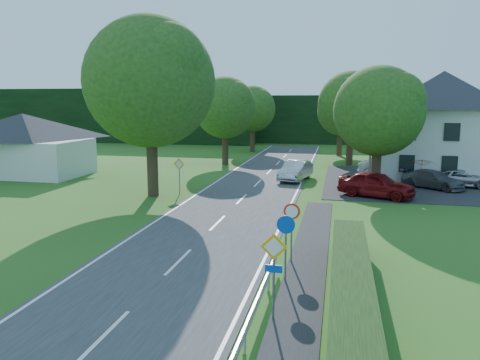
% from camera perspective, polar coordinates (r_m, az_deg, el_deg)
% --- Properties ---
extents(road, '(7.00, 80.00, 0.04)m').
position_cam_1_polar(road, '(26.10, -1.63, -4.18)').
color(road, '#353538').
rests_on(road, ground).
extents(parking_pad, '(14.00, 16.00, 0.04)m').
position_cam_1_polar(parking_pad, '(38.61, 20.80, -0.27)').
color(parking_pad, black).
rests_on(parking_pad, ground).
extents(line_edge_left, '(0.12, 80.00, 0.01)m').
position_cam_1_polar(line_edge_left, '(27.03, -8.35, -3.74)').
color(line_edge_left, white).
rests_on(line_edge_left, road).
extents(line_edge_right, '(0.12, 80.00, 0.01)m').
position_cam_1_polar(line_edge_right, '(25.55, 5.49, -4.47)').
color(line_edge_right, white).
rests_on(line_edge_right, road).
extents(line_centre, '(0.12, 80.00, 0.01)m').
position_cam_1_polar(line_centre, '(26.10, -1.63, -4.13)').
color(line_centre, white).
rests_on(line_centre, road).
extents(tree_main, '(9.40, 9.40, 11.64)m').
position_cam_1_polar(tree_main, '(31.04, -10.85, 8.68)').
color(tree_main, '#1E4715').
rests_on(tree_main, ground).
extents(tree_left_far, '(7.00, 7.00, 8.58)m').
position_cam_1_polar(tree_left_far, '(46.00, -1.83, 7.21)').
color(tree_left_far, '#1E4715').
rests_on(tree_left_far, ground).
extents(tree_right_far, '(7.40, 7.40, 9.09)m').
position_cam_1_polar(tree_right_far, '(46.66, 13.36, 7.30)').
color(tree_right_far, '#1E4715').
rests_on(tree_right_far, ground).
extents(tree_left_back, '(6.60, 6.60, 8.07)m').
position_cam_1_polar(tree_left_back, '(57.63, 1.54, 7.46)').
color(tree_left_back, '#1E4715').
rests_on(tree_left_back, ground).
extents(tree_right_back, '(6.20, 6.20, 7.56)m').
position_cam_1_polar(tree_right_back, '(54.68, 12.10, 6.86)').
color(tree_right_back, '#1E4715').
rests_on(tree_right_back, ground).
extents(tree_right_mid, '(7.00, 7.00, 8.58)m').
position_cam_1_polar(tree_right_mid, '(32.78, 16.46, 5.82)').
color(tree_right_mid, '#1E4715').
rests_on(tree_right_mid, ground).
extents(treeline_left, '(44.00, 6.00, 8.00)m').
position_cam_1_polar(treeline_left, '(74.83, -15.14, 7.61)').
color(treeline_left, black).
rests_on(treeline_left, ground).
extents(treeline_right, '(30.00, 5.00, 7.00)m').
position_cam_1_polar(treeline_right, '(70.70, 13.75, 7.16)').
color(treeline_right, black).
rests_on(treeline_right, ground).
extents(bungalow_left, '(11.00, 6.50, 5.20)m').
position_cam_1_polar(bungalow_left, '(43.45, -24.85, 4.09)').
color(bungalow_left, silver).
rests_on(bungalow_left, ground).
extents(house_white, '(10.60, 8.40, 8.60)m').
position_cam_1_polar(house_white, '(41.44, 23.29, 6.32)').
color(house_white, silver).
rests_on(house_white, ground).
extents(streetlight, '(2.03, 0.18, 8.00)m').
position_cam_1_polar(streetlight, '(34.73, 15.51, 6.35)').
color(streetlight, slate).
rests_on(streetlight, ground).
extents(sign_priority_right, '(0.78, 0.09, 2.59)m').
position_cam_1_polar(sign_priority_right, '(13.48, 4.14, -9.74)').
color(sign_priority_right, slate).
rests_on(sign_priority_right, ground).
extents(sign_roundabout, '(0.64, 0.08, 2.37)m').
position_cam_1_polar(sign_roundabout, '(16.36, 5.60, -6.70)').
color(sign_roundabout, slate).
rests_on(sign_roundabout, ground).
extents(sign_speed_limit, '(0.64, 0.11, 2.37)m').
position_cam_1_polar(sign_speed_limit, '(18.24, 6.32, -4.68)').
color(sign_speed_limit, slate).
rests_on(sign_speed_limit, ground).
extents(sign_priority_left, '(0.78, 0.09, 2.44)m').
position_cam_1_polar(sign_priority_left, '(31.74, -7.43, 1.35)').
color(sign_priority_left, slate).
rests_on(sign_priority_left, ground).
extents(moving_car, '(2.53, 4.91, 1.54)m').
position_cam_1_polar(moving_car, '(37.16, 6.80, 1.16)').
color(moving_car, silver).
rests_on(moving_car, road).
extents(motorcycle, '(1.27, 2.04, 1.01)m').
position_cam_1_polar(motorcycle, '(41.77, 6.14, 1.75)').
color(motorcycle, black).
rests_on(motorcycle, road).
extents(parked_car_red, '(5.27, 3.72, 1.67)m').
position_cam_1_polar(parked_car_red, '(31.69, 16.30, -0.52)').
color(parked_car_red, maroon).
rests_on(parked_car_red, parking_pad).
extents(parked_car_silver_a, '(5.15, 2.64, 1.62)m').
position_cam_1_polar(parked_car_silver_a, '(40.02, 17.75, 1.43)').
color(parked_car_silver_a, '#B8B7BC').
rests_on(parked_car_silver_a, parking_pad).
extents(parked_car_grey, '(4.63, 4.16, 1.29)m').
position_cam_1_polar(parked_car_grey, '(36.29, 22.48, 0.08)').
color(parked_car_grey, '#55565B').
rests_on(parked_car_grey, parking_pad).
extents(parked_car_silver_b, '(4.67, 2.66, 1.23)m').
position_cam_1_polar(parked_car_silver_b, '(37.85, 25.37, 0.21)').
color(parked_car_silver_b, '#B5B4BC').
rests_on(parked_car_silver_b, parking_pad).
extents(parasol, '(2.54, 2.57, 2.01)m').
position_cam_1_polar(parasol, '(36.84, 21.24, 0.86)').
color(parasol, '#B83A0E').
rests_on(parasol, parking_pad).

